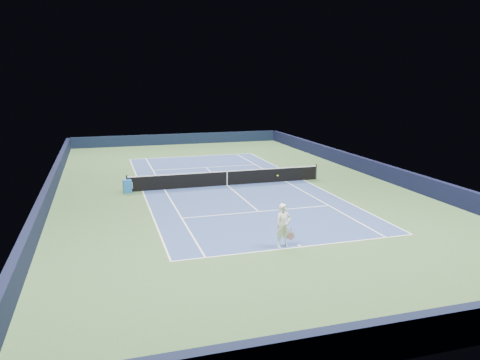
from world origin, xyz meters
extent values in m
plane|color=#36562F|center=(0.00, 0.00, 0.00)|extent=(40.00, 40.00, 0.00)
cube|color=black|center=(0.00, 19.82, 0.55)|extent=(22.00, 0.35, 1.10)
cube|color=black|center=(0.00, -19.82, 0.55)|extent=(22.00, 0.35, 1.10)
cube|color=black|center=(10.82, 0.00, 0.55)|extent=(0.35, 40.00, 1.10)
cube|color=black|center=(-10.82, 0.00, 0.55)|extent=(0.35, 40.00, 1.10)
cube|color=navy|center=(0.00, 0.00, 0.00)|extent=(10.97, 23.77, 0.01)
cube|color=white|center=(0.00, 11.88, 0.01)|extent=(10.97, 0.08, 0.00)
cube|color=white|center=(0.00, -11.88, 0.01)|extent=(10.97, 0.08, 0.00)
cube|color=white|center=(5.49, 0.00, 0.01)|extent=(0.08, 23.77, 0.00)
cube|color=white|center=(-5.49, 0.00, 0.01)|extent=(0.08, 23.77, 0.00)
cube|color=white|center=(4.12, 0.00, 0.01)|extent=(0.08, 23.77, 0.00)
cube|color=white|center=(-4.12, 0.00, 0.01)|extent=(0.08, 23.77, 0.00)
cube|color=white|center=(0.00, 6.40, 0.01)|extent=(8.23, 0.08, 0.00)
cube|color=white|center=(0.00, -6.40, 0.01)|extent=(8.23, 0.08, 0.00)
cube|color=white|center=(0.00, 0.00, 0.01)|extent=(0.08, 12.80, 0.00)
cube|color=white|center=(0.00, 11.73, 0.01)|extent=(0.08, 0.30, 0.00)
cube|color=white|center=(0.00, -11.73, 0.01)|extent=(0.08, 0.30, 0.00)
cylinder|color=black|center=(-6.40, 0.00, 0.54)|extent=(0.10, 0.10, 1.07)
cylinder|color=black|center=(6.40, 0.00, 0.54)|extent=(0.10, 0.10, 1.07)
cube|color=black|center=(0.00, 0.00, 0.46)|extent=(12.80, 0.03, 0.91)
cube|color=white|center=(0.00, 0.00, 0.94)|extent=(12.80, 0.04, 0.06)
cube|color=white|center=(0.00, 0.00, 0.46)|extent=(0.05, 0.04, 0.91)
cube|color=#1C5DAC|center=(-6.40, -0.12, 0.41)|extent=(0.53, 0.49, 0.82)
cube|color=white|center=(-6.11, -0.12, 0.45)|extent=(0.05, 0.36, 0.36)
imported|color=white|center=(-0.72, -11.61, 0.94)|extent=(0.74, 0.55, 1.87)
cylinder|color=pink|center=(-0.40, -11.66, 0.70)|extent=(0.03, 0.03, 0.31)
cylinder|color=black|center=(-0.40, -11.66, 0.46)|extent=(0.31, 0.02, 0.31)
cylinder|color=#C98298|center=(-0.40, -11.66, 0.46)|extent=(0.33, 0.03, 0.33)
sphere|color=#C3E731|center=(-0.62, -10.61, 2.85)|extent=(0.07, 0.07, 0.07)
camera|label=1|loc=(-7.80, -28.91, 7.03)|focal=35.00mm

